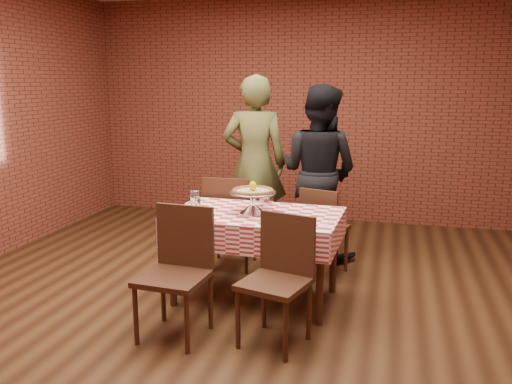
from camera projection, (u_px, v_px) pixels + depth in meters
ground at (229, 305)px, 4.42m from camera, size 6.00×6.00×0.00m
back_wall at (297, 110)px, 6.96m from camera, size 5.50×0.00×5.50m
table at (255, 257)px, 4.48m from camera, size 1.41×0.88×0.75m
tablecloth at (255, 227)px, 4.42m from camera, size 1.45×0.91×0.24m
pizza_stand at (253, 202)px, 4.38m from camera, size 0.52×0.52×0.18m
pizza at (253, 191)px, 4.36m from camera, size 0.45×0.45×0.03m
lemon at (253, 186)px, 4.35m from camera, size 0.08×0.08×0.08m
water_glass_left at (196, 205)px, 4.41m from camera, size 0.08×0.08×0.12m
water_glass_right at (195, 198)px, 4.66m from camera, size 0.08×0.08×0.12m
side_plate at (307, 219)px, 4.16m from camera, size 0.17×0.17×0.01m
sweetener_packet_a at (324, 225)px, 4.03m from camera, size 0.05×0.04×0.00m
sweetener_packet_b at (331, 222)px, 4.12m from camera, size 0.06×0.05×0.00m
condiment_caddy at (266, 198)px, 4.65m from camera, size 0.11×0.10×0.14m
chair_near_left at (173, 275)px, 3.79m from camera, size 0.49×0.49×0.94m
chair_near_right at (274, 283)px, 3.68m from camera, size 0.53×0.53×0.91m
chair_far_left at (231, 221)px, 5.26m from camera, size 0.47×0.47×0.94m
chair_far_right at (325, 231)px, 5.06m from camera, size 0.47×0.47×0.86m
diner_olive at (255, 164)px, 5.73m from camera, size 0.76×0.58×1.90m
diner_black at (319, 172)px, 5.51m from camera, size 1.06×0.95×1.80m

